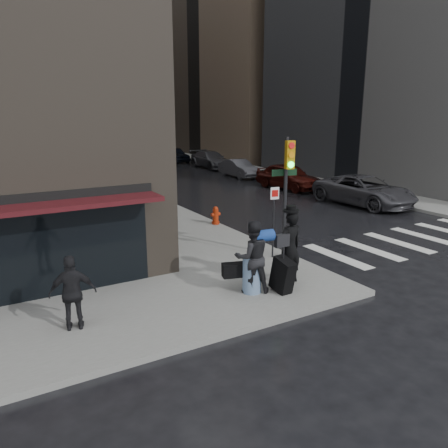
{
  "coord_description": "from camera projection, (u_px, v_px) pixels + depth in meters",
  "views": [
    {
      "loc": [
        -7.09,
        -9.44,
        4.86
      ],
      "look_at": [
        -0.16,
        2.46,
        1.3
      ],
      "focal_mm": 35.0,
      "sensor_mm": 36.0,
      "label": 1
    }
  ],
  "objects": [
    {
      "name": "man_jeans",
      "position": [
        252.0,
        257.0,
        11.51
      ],
      "size": [
        1.38,
        1.06,
        1.97
      ],
      "rotation": [
        0.0,
        0.0,
        2.85
      ],
      "color": "black",
      "rests_on": "ground"
    },
    {
      "name": "man_greycoat",
      "position": [
        73.0,
        293.0,
        9.55
      ],
      "size": [
        1.07,
        0.64,
        1.71
      ],
      "rotation": [
        0.0,
        0.0,
        2.91
      ],
      "color": "black",
      "rests_on": "ground"
    },
    {
      "name": "bldg_distant",
      "position": [
        39.0,
        46.0,
        76.76
      ],
      "size": [
        40.0,
        12.0,
        32.0
      ],
      "primitive_type": "cube",
      "color": "slate",
      "rests_on": "ground"
    },
    {
      "name": "bldg_right_far",
      "position": [
        191.0,
        63.0,
        70.64
      ],
      "size": [
        22.0,
        20.0,
        25.0
      ],
      "primitive_type": "cube",
      "color": "slate",
      "rests_on": "ground"
    },
    {
      "name": "sidewalk_left",
      "position": [
        73.0,
        173.0,
        35.14
      ],
      "size": [
        4.0,
        50.0,
        0.15
      ],
      "primitive_type": "cube",
      "color": "slate",
      "rests_on": "ground"
    },
    {
      "name": "sidewalk_right",
      "position": [
        218.0,
        163.0,
        41.72
      ],
      "size": [
        3.0,
        50.0,
        0.15
      ],
      "primitive_type": "cube",
      "color": "slate",
      "rests_on": "ground"
    },
    {
      "name": "man_overcoat",
      "position": [
        288.0,
        252.0,
        12.06
      ],
      "size": [
        1.17,
        1.16,
        2.26
      ],
      "rotation": [
        0.0,
        0.0,
        3.17
      ],
      "color": "black",
      "rests_on": "ground"
    },
    {
      "name": "parked_car_3",
      "position": [
        211.0,
        160.0,
        38.63
      ],
      "size": [
        2.15,
        5.11,
        1.47
      ],
      "primitive_type": "imported",
      "rotation": [
        0.0,
        0.0,
        0.02
      ],
      "color": "#3F4045",
      "rests_on": "ground"
    },
    {
      "name": "ground",
      "position": [
        272.0,
        285.0,
        12.57
      ],
      "size": [
        140.0,
        140.0,
        0.0
      ],
      "primitive_type": "plane",
      "color": "black",
      "rests_on": "ground"
    },
    {
      "name": "parked_car_0",
      "position": [
        364.0,
        190.0,
        23.22
      ],
      "size": [
        2.96,
        5.79,
        1.57
      ],
      "primitive_type": "imported",
      "rotation": [
        0.0,
        0.0,
        0.07
      ],
      "color": "#403F45",
      "rests_on": "ground"
    },
    {
      "name": "traffic_light",
      "position": [
        286.0,
        181.0,
        13.95
      ],
      "size": [
        0.97,
        0.53,
        3.94
      ],
      "rotation": [
        0.0,
        0.0,
        -0.19
      ],
      "color": "black",
      "rests_on": "ground"
    },
    {
      "name": "fire_hydrant",
      "position": [
        216.0,
        216.0,
        18.76
      ],
      "size": [
        0.43,
        0.34,
        0.77
      ],
      "rotation": [
        0.0,
        0.0,
        0.08
      ],
      "color": "#972209",
      "rests_on": "ground"
    },
    {
      "name": "parked_car_4",
      "position": [
        175.0,
        154.0,
        43.29
      ],
      "size": [
        1.73,
        4.29,
        1.46
      ],
      "primitive_type": "imported",
      "rotation": [
        0.0,
        0.0,
        -0.0
      ],
      "color": "black",
      "rests_on": "ground"
    },
    {
      "name": "parked_car_1",
      "position": [
        288.0,
        176.0,
        28.09
      ],
      "size": [
        2.38,
        4.93,
        1.62
      ],
      "primitive_type": "imported",
      "rotation": [
        0.0,
        0.0,
        0.1
      ],
      "color": "#3E100C",
      "rests_on": "ground"
    },
    {
      "name": "parked_car_2",
      "position": [
        239.0,
        168.0,
        33.19
      ],
      "size": [
        1.41,
        4.05,
        1.33
      ],
      "primitive_type": "imported",
      "rotation": [
        0.0,
        0.0,
        -0.0
      ],
      "color": "#535358",
      "rests_on": "ground"
    },
    {
      "name": "parked_car_5",
      "position": [
        154.0,
        150.0,
        48.38
      ],
      "size": [
        1.92,
        4.72,
        1.52
      ],
      "primitive_type": "imported",
      "rotation": [
        0.0,
        0.0,
        -0.07
      ],
      "color": "black",
      "rests_on": "ground"
    },
    {
      "name": "crosswalk",
      "position": [
        412.0,
        239.0,
        17.06
      ],
      "size": [
        8.5,
        3.0,
        0.01
      ],
      "color": "silver",
      "rests_on": "ground"
    }
  ]
}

